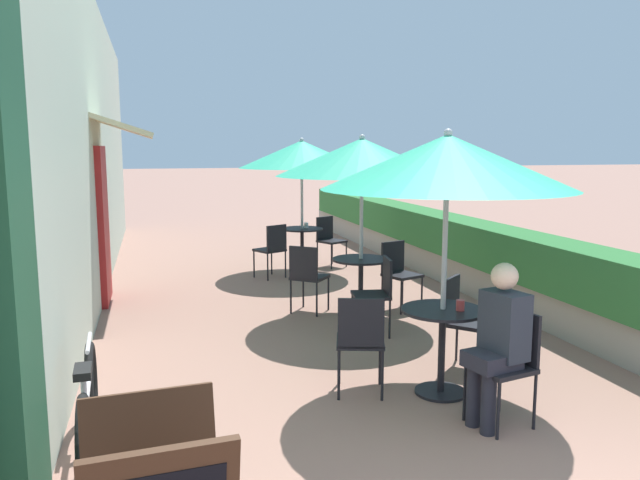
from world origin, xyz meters
TOP-DOWN VIEW (x-y plane):
  - cafe_facade_wall at (-2.54, 6.92)m, footprint 0.98×14.11m
  - planter_hedge at (2.75, 6.95)m, footprint 0.60×13.11m
  - patio_table_near at (0.58, 2.19)m, footprint 0.70×0.70m
  - patio_umbrella_near at (0.58, 2.19)m, footprint 2.07×2.07m
  - cafe_chair_near_left at (0.80, 1.54)m, footprint 0.48×0.48m
  - seated_patron_near_left at (0.69, 1.51)m, footprint 0.46×0.40m
  - cafe_chair_near_right at (1.04, 2.72)m, footprint 0.57×0.57m
  - cafe_chair_near_back at (-0.10, 2.33)m, footprint 0.50×0.50m
  - coffee_cup_near at (0.69, 2.11)m, footprint 0.07×0.07m
  - patio_table_mid at (0.68, 4.63)m, footprint 0.70×0.70m
  - patio_umbrella_mid at (0.68, 4.63)m, footprint 2.07×2.07m
  - cafe_chair_mid_left at (0.10, 5.01)m, footprint 0.56×0.56m
  - cafe_chair_mid_right at (0.65, 3.94)m, footprint 0.46×0.46m
  - cafe_chair_mid_back at (1.30, 4.94)m, footprint 0.52×0.52m
  - patio_table_far at (0.65, 7.59)m, footprint 0.70×0.70m
  - patio_umbrella_far at (0.65, 7.59)m, footprint 2.07×2.07m
  - cafe_chair_far_left at (1.23, 7.98)m, footprint 0.54×0.54m
  - cafe_chair_far_right at (0.08, 7.21)m, footprint 0.54×0.54m
  - coffee_cup_far at (0.73, 7.61)m, footprint 0.07×0.07m
  - bicycle_leaning at (-2.20, 1.66)m, footprint 0.14×1.71m

SIDE VIEW (x-z plane):
  - bicycle_leaning at x=-2.20m, z-range -0.03..0.75m
  - patio_table_near at x=0.58m, z-range 0.14..0.88m
  - patio_table_mid at x=0.68m, z-range 0.14..0.88m
  - patio_table_far at x=0.65m, z-range 0.14..0.88m
  - cafe_chair_near_left at x=0.80m, z-range 0.08..0.95m
  - cafe_chair_near_right at x=1.04m, z-range 0.08..0.95m
  - cafe_chair_near_back at x=-0.10m, z-range 0.08..0.95m
  - cafe_chair_mid_left at x=0.10m, z-range 0.08..0.95m
  - cafe_chair_mid_right at x=0.65m, z-range 0.08..0.95m
  - cafe_chair_mid_back at x=1.30m, z-range 0.08..0.95m
  - cafe_chair_far_left at x=1.23m, z-range 0.08..0.95m
  - cafe_chair_far_right at x=0.08m, z-range 0.08..0.95m
  - planter_hedge at x=2.75m, z-range 0.03..1.04m
  - seated_patron_near_left at x=0.69m, z-range 0.06..1.31m
  - coffee_cup_near at x=0.69m, z-range 0.74..0.83m
  - coffee_cup_far at x=0.73m, z-range 0.74..0.83m
  - patio_umbrella_near at x=0.58m, z-range 0.85..3.08m
  - patio_umbrella_mid at x=0.68m, z-range 0.85..3.08m
  - patio_umbrella_far at x=0.65m, z-range 0.85..3.08m
  - cafe_facade_wall at x=-2.54m, z-range -0.01..4.19m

